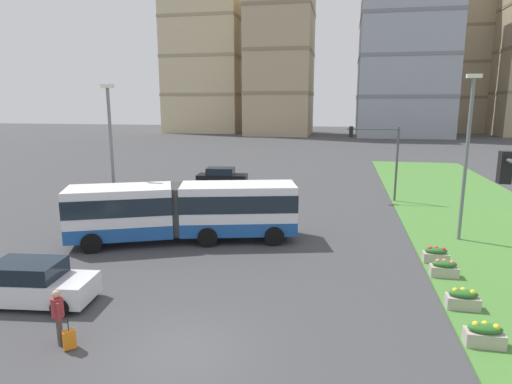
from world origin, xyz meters
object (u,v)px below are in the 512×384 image
(articulated_bus, at_px, (184,211))
(streetlight_median, at_px, (467,152))
(car_white_van, at_px, (31,284))
(car_black_sedan, at_px, (222,177))
(flower_planter_3, at_px, (436,255))
(apartment_tower_centre, at_px, (406,40))
(flower_planter_0, at_px, (485,334))
(traffic_light_far_right, at_px, (380,150))
(apartment_tower_eastcentre, at_px, (461,48))
(apartment_tower_westcentre, at_px, (281,33))
(streetlight_left, at_px, (111,151))
(apartment_tower_west, at_px, (208,60))
(flower_planter_2, at_px, (444,268))
(rolling_suitcase, at_px, (69,339))
(flower_planter_1, at_px, (463,299))
(pedestrian_crossing, at_px, (58,313))

(articulated_bus, xyz_separation_m, streetlight_median, (14.25, 2.86, 3.08))
(car_white_van, distance_m, streetlight_median, 20.72)
(car_black_sedan, relative_size, flower_planter_3, 4.13)
(car_black_sedan, xyz_separation_m, car_white_van, (-0.50, -23.93, 0.00))
(car_black_sedan, distance_m, apartment_tower_centre, 73.35)
(flower_planter_0, bearing_deg, apartment_tower_centre, 84.71)
(traffic_light_far_right, bearing_deg, flower_planter_3, -82.68)
(apartment_tower_eastcentre, bearing_deg, apartment_tower_westcentre, -156.10)
(car_white_van, height_order, streetlight_left, streetlight_left)
(car_black_sedan, bearing_deg, apartment_tower_west, 108.04)
(car_white_van, xyz_separation_m, flower_planter_2, (15.26, 5.38, -0.33))
(rolling_suitcase, distance_m, flower_planter_0, 12.33)
(traffic_light_far_right, bearing_deg, apartment_tower_centre, 81.90)
(rolling_suitcase, height_order, apartment_tower_west, apartment_tower_west)
(rolling_suitcase, xyz_separation_m, flower_planter_0, (12.08, 2.46, 0.11))
(flower_planter_0, bearing_deg, articulated_bus, 146.84)
(articulated_bus, distance_m, apartment_tower_west, 94.67)
(flower_planter_2, height_order, apartment_tower_westcentre, apartment_tower_westcentre)
(flower_planter_0, xyz_separation_m, apartment_tower_centre, (8.39, 90.65, 20.22))
(flower_planter_2, bearing_deg, apartment_tower_eastcentre, 76.95)
(flower_planter_2, bearing_deg, car_white_van, -160.58)
(streetlight_median, height_order, apartment_tower_eastcentre, apartment_tower_eastcentre)
(flower_planter_1, relative_size, streetlight_median, 0.13)
(car_white_van, distance_m, streetlight_left, 10.58)
(apartment_tower_west, bearing_deg, flower_planter_0, -68.35)
(articulated_bus, distance_m, flower_planter_2, 12.69)
(car_white_van, height_order, flower_planter_3, car_white_van)
(rolling_suitcase, distance_m, traffic_light_far_right, 25.01)
(streetlight_left, distance_m, apartment_tower_centre, 86.42)
(car_black_sedan, bearing_deg, articulated_bus, -81.37)
(apartment_tower_west, bearing_deg, car_black_sedan, -71.96)
(car_black_sedan, bearing_deg, apartment_tower_westcentre, 93.64)
(flower_planter_3, distance_m, traffic_light_far_right, 13.46)
(flower_planter_2, xyz_separation_m, streetlight_median, (1.90, 5.53, 4.31))
(rolling_suitcase, xyz_separation_m, flower_planter_2, (12.08, 7.86, 0.11))
(apartment_tower_centre, bearing_deg, streetlight_median, -94.66)
(articulated_bus, distance_m, car_black_sedan, 16.08)
(flower_planter_0, relative_size, apartment_tower_centre, 0.03)
(apartment_tower_west, bearing_deg, rolling_suitcase, -75.08)
(car_black_sedan, bearing_deg, flower_planter_0, -58.36)
(flower_planter_3, bearing_deg, flower_planter_0, -90.00)
(apartment_tower_centre, bearing_deg, traffic_light_far_right, -98.10)
(rolling_suitcase, bearing_deg, flower_planter_1, 22.11)
(rolling_suitcase, relative_size, flower_planter_3, 0.88)
(flower_planter_1, distance_m, apartment_tower_westcentre, 92.02)
(car_white_van, bearing_deg, rolling_suitcase, -37.98)
(car_white_van, bearing_deg, flower_planter_0, -0.06)
(pedestrian_crossing, xyz_separation_m, apartment_tower_centre, (20.92, 92.91, 19.64))
(pedestrian_crossing, xyz_separation_m, rolling_suitcase, (0.45, -0.20, -0.69))
(flower_planter_3, distance_m, apartment_tower_eastcentre, 106.35)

